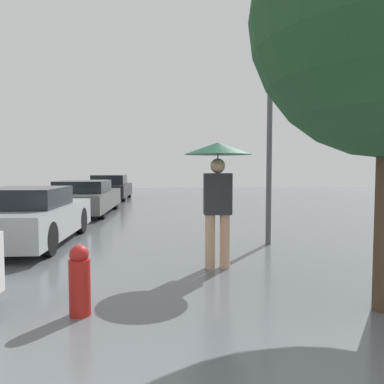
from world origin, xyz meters
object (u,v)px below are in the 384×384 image
(parked_car_farthest, at_px, (110,188))
(street_lamp, at_px, (270,121))
(parked_car_third, at_px, (85,198))
(fire_hydrant, at_px, (80,280))
(pedestrian, at_px, (218,171))
(parked_car_second, at_px, (29,217))

(parked_car_farthest, xyz_separation_m, street_lamp, (5.09, -11.54, 1.97))
(parked_car_farthest, relative_size, street_lamp, 0.97)
(parked_car_third, height_order, fire_hydrant, parked_car_third)
(parked_car_farthest, bearing_deg, street_lamp, -66.19)
(fire_hydrant, bearing_deg, street_lamp, 50.21)
(parked_car_farthest, distance_m, street_lamp, 12.77)
(parked_car_third, relative_size, street_lamp, 1.14)
(parked_car_third, relative_size, parked_car_farthest, 1.17)
(fire_hydrant, bearing_deg, parked_car_farthest, 97.84)
(street_lamp, distance_m, fire_hydrant, 5.18)
(pedestrian, distance_m, parked_car_farthest, 13.91)
(parked_car_farthest, xyz_separation_m, fire_hydrant, (2.09, -15.15, -0.21))
(parked_car_second, xyz_separation_m, parked_car_farthest, (-0.10, 11.19, 0.02))
(parked_car_farthest, bearing_deg, parked_car_second, -89.50)
(parked_car_farthest, bearing_deg, pedestrian, -74.11)
(parked_car_second, xyz_separation_m, parked_car_third, (-0.01, 5.18, -0.00))
(parked_car_second, distance_m, street_lamp, 5.39)
(parked_car_third, bearing_deg, street_lamp, -47.88)
(parked_car_second, distance_m, parked_car_third, 5.18)
(parked_car_second, height_order, street_lamp, street_lamp)
(pedestrian, relative_size, fire_hydrant, 2.59)
(street_lamp, xyz_separation_m, fire_hydrant, (-3.01, -3.61, -2.17))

